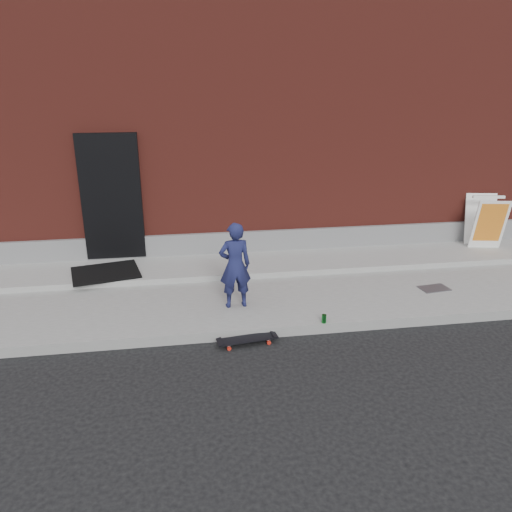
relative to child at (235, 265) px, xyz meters
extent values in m
plane|color=black|center=(0.64, -0.79, -0.80)|extent=(80.00, 80.00, 0.00)
cube|color=gray|center=(0.64, 0.71, -0.73)|extent=(20.00, 3.00, 0.15)
cube|color=gray|center=(0.64, 1.61, -0.60)|extent=(20.00, 1.20, 0.10)
cube|color=maroon|center=(0.64, 6.21, 1.70)|extent=(20.00, 8.00, 5.00)
cube|color=slate|center=(0.64, 2.18, -0.35)|extent=(20.00, 0.10, 0.40)
cube|color=black|center=(-1.96, 2.17, 0.60)|extent=(1.05, 0.12, 2.25)
imported|color=#1A1E4A|center=(0.00, 0.00, 0.00)|extent=(0.50, 0.35, 1.31)
cylinder|color=red|center=(0.32, -0.79, -0.78)|extent=(0.06, 0.04, 0.06)
cylinder|color=red|center=(0.34, -0.96, -0.78)|extent=(0.06, 0.04, 0.06)
cylinder|color=red|center=(-0.23, -0.86, -0.78)|extent=(0.06, 0.04, 0.06)
cylinder|color=red|center=(-0.21, -1.04, -0.78)|extent=(0.06, 0.04, 0.06)
cube|color=#A6A6AA|center=(0.33, -0.88, -0.74)|extent=(0.07, 0.18, 0.02)
cube|color=#A6A6AA|center=(-0.22, -0.95, -0.74)|extent=(0.07, 0.18, 0.02)
cube|color=black|center=(0.05, -0.91, -0.72)|extent=(0.82, 0.31, 0.02)
cube|color=white|center=(5.10, 1.59, -0.06)|extent=(0.65, 0.38, 0.99)
cube|color=white|center=(5.18, 2.03, -0.06)|extent=(0.65, 0.38, 0.99)
cube|color=yellow|center=(5.10, 1.56, -0.11)|extent=(0.54, 0.30, 0.79)
cube|color=white|center=(5.14, 1.81, 0.44)|extent=(0.61, 0.16, 0.05)
cylinder|color=#187827|center=(1.17, -0.74, -0.59)|extent=(0.09, 0.09, 0.12)
cube|color=black|center=(-2.08, 1.41, -0.54)|extent=(1.27, 1.11, 0.03)
cube|color=#5D5C62|center=(3.29, 0.14, -0.65)|extent=(0.50, 0.35, 0.01)
camera|label=1|loc=(-0.74, -6.83, 2.61)|focal=35.00mm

